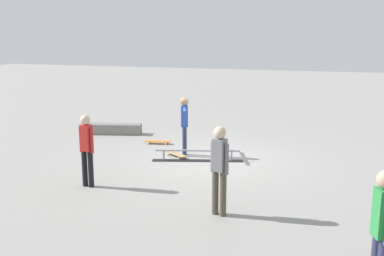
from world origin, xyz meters
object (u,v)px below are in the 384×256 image
(grind_rail, at_px, (198,156))
(loose_skateboard_orange, at_px, (158,142))
(skater_main, at_px, (184,122))
(bystander_green_shirt, at_px, (382,229))
(skate_ledge, at_px, (111,129))
(bystander_red_shirt, at_px, (87,146))
(skateboard_main, at_px, (176,154))
(bystander_grey_shirt, at_px, (219,166))

(grind_rail, bearing_deg, loose_skateboard_orange, -55.73)
(skater_main, xyz_separation_m, loose_skateboard_orange, (1.21, -1.01, -0.88))
(bystander_green_shirt, relative_size, loose_skateboard_orange, 2.14)
(grind_rail, relative_size, loose_skateboard_orange, 2.93)
(skate_ledge, distance_m, bystander_red_shirt, 5.45)
(grind_rail, distance_m, bystander_green_shirt, 6.96)
(bystander_green_shirt, bearing_deg, skate_ledge, -155.70)
(skateboard_main, bearing_deg, bystander_green_shirt, -14.13)
(bystander_grey_shirt, bearing_deg, bystander_green_shirt, -21.94)
(grind_rail, xyz_separation_m, skateboard_main, (0.69, -0.23, -0.06))
(skate_ledge, relative_size, bystander_red_shirt, 1.26)
(bystander_green_shirt, height_order, bystander_red_shirt, bystander_green_shirt)
(grind_rail, relative_size, bystander_red_shirt, 1.48)
(skater_main, bearing_deg, grind_rail, -149.81)
(grind_rail, xyz_separation_m, bystander_grey_shirt, (-1.45, 3.42, 0.83))
(grind_rail, distance_m, skate_ledge, 4.40)
(loose_skateboard_orange, bearing_deg, skate_ledge, -31.97)
(grind_rail, distance_m, bystander_red_shirt, 3.32)
(bystander_grey_shirt, height_order, loose_skateboard_orange, bystander_grey_shirt)
(skate_ledge, relative_size, bystander_grey_shirt, 1.20)
(skate_ledge, relative_size, loose_skateboard_orange, 2.49)
(skater_main, height_order, loose_skateboard_orange, skater_main)
(skate_ledge, distance_m, bystander_grey_shirt, 7.77)
(grind_rail, height_order, skater_main, skater_main)
(bystander_grey_shirt, relative_size, bystander_green_shirt, 0.97)
(bystander_grey_shirt, height_order, bystander_green_shirt, bystander_green_shirt)
(skateboard_main, distance_m, bystander_green_shirt, 7.56)
(grind_rail, distance_m, bystander_grey_shirt, 3.81)
(skate_ledge, height_order, skateboard_main, skate_ledge)
(bystander_green_shirt, bearing_deg, loose_skateboard_orange, -160.98)
(grind_rail, xyz_separation_m, skater_main, (0.51, -0.43, 0.82))
(grind_rail, distance_m, skater_main, 1.06)
(bystander_green_shirt, bearing_deg, skater_main, -163.17)
(bystander_green_shirt, distance_m, loose_skateboard_orange, 9.15)
(bystander_grey_shirt, bearing_deg, skateboard_main, 137.87)
(skater_main, relative_size, skateboard_main, 2.14)
(skater_main, xyz_separation_m, bystander_red_shirt, (1.23, 3.14, -0.03))
(skate_ledge, relative_size, skateboard_main, 2.69)
(skateboard_main, relative_size, bystander_green_shirt, 0.43)
(skater_main, xyz_separation_m, bystander_green_shirt, (-4.58, 6.01, 0.04))
(grind_rail, distance_m, skateboard_main, 0.73)
(skateboard_main, bearing_deg, grind_rail, 18.37)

